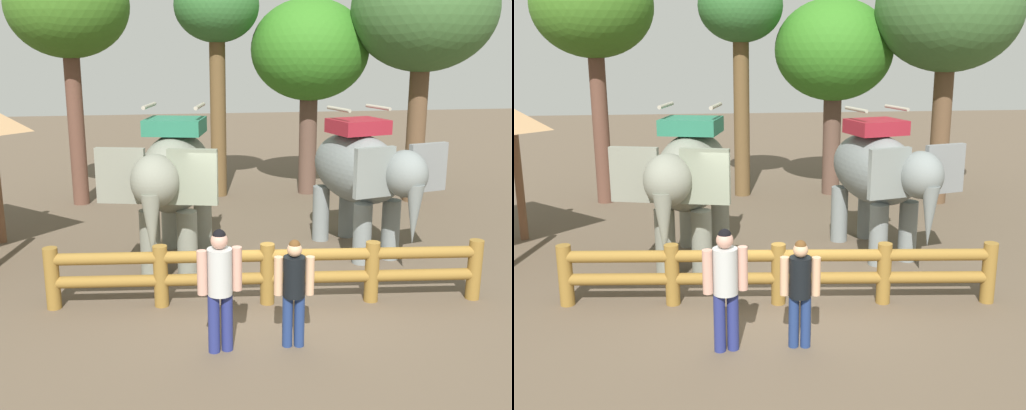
{
  "view_description": "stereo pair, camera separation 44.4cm",
  "coord_description": "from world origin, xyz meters",
  "views": [
    {
      "loc": [
        -1.68,
        -9.77,
        4.23
      ],
      "look_at": [
        0.0,
        1.05,
        1.4
      ],
      "focal_mm": 43.39,
      "sensor_mm": 36.0,
      "label": 1
    },
    {
      "loc": [
        -1.24,
        -9.83,
        4.23
      ],
      "look_at": [
        0.0,
        1.05,
        1.4
      ],
      "focal_mm": 43.39,
      "sensor_mm": 36.0,
      "label": 2
    }
  ],
  "objects": [
    {
      "name": "tree_deep_back",
      "position": [
        -3.9,
        7.29,
        5.14
      ],
      "size": [
        3.13,
        3.13,
        6.56
      ],
      "color": "brown",
      "rests_on": "ground"
    },
    {
      "name": "tree_far_right",
      "position": [
        2.54,
        7.62,
        4.05
      ],
      "size": [
        3.31,
        3.31,
        5.52
      ],
      "color": "brown",
      "rests_on": "ground"
    },
    {
      "name": "tree_back_center",
      "position": [
        5.24,
        6.23,
        5.08
      ],
      "size": [
        3.79,
        3.79,
        6.76
      ],
      "color": "brown",
      "rests_on": "ground"
    },
    {
      "name": "tourist_woman_in_black",
      "position": [
        0.11,
        -1.76,
        0.93
      ],
      "size": [
        0.57,
        0.35,
        1.62
      ],
      "color": "navy",
      "rests_on": "ground"
    },
    {
      "name": "elephant_center",
      "position": [
        2.38,
        2.17,
        1.7
      ],
      "size": [
        2.33,
        3.62,
        3.03
      ],
      "color": "slate",
      "rests_on": "ground"
    },
    {
      "name": "elephant_near_left",
      "position": [
        -1.46,
        1.95,
        1.77
      ],
      "size": [
        2.36,
        3.76,
        3.15
      ],
      "color": "slate",
      "rests_on": "ground"
    },
    {
      "name": "ground_plane",
      "position": [
        0.0,
        0.0,
        0.0
      ],
      "size": [
        60.0,
        60.0,
        0.0
      ],
      "primitive_type": "plane",
      "color": "brown"
    },
    {
      "name": "tree_far_left",
      "position": [
        -0.05,
        7.7,
        5.04
      ],
      "size": [
        2.32,
        2.32,
        6.26
      ],
      "color": "brown",
      "rests_on": "ground"
    },
    {
      "name": "tourist_man_in_blue",
      "position": [
        -0.94,
        -1.75,
        1.05
      ],
      "size": [
        0.63,
        0.41,
        1.81
      ],
      "color": "navy",
      "rests_on": "ground"
    },
    {
      "name": "log_fence",
      "position": [
        0.0,
        -0.19,
        0.61
      ],
      "size": [
        7.3,
        0.92,
        1.05
      ],
      "color": "brown",
      "rests_on": "ground"
    }
  ]
}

